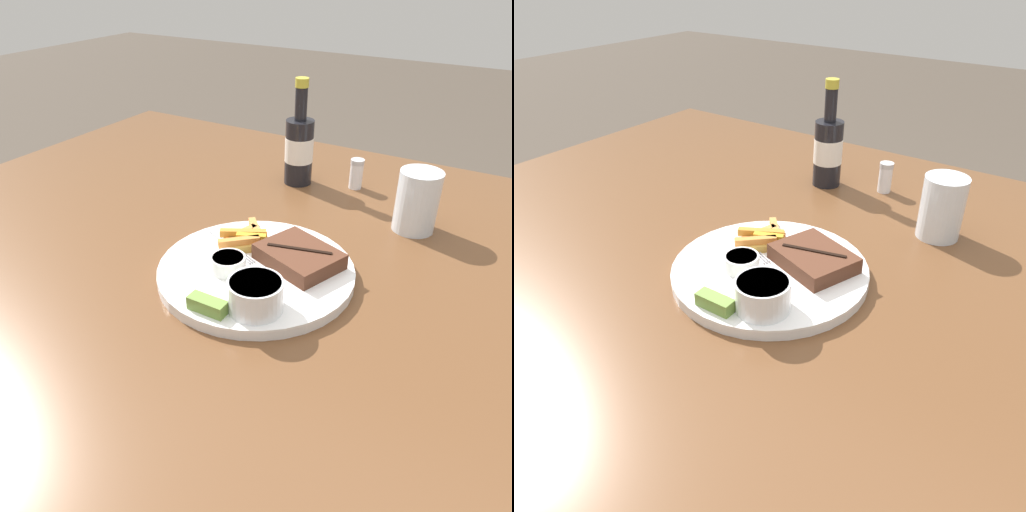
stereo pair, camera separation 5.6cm
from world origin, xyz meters
The scene contains 11 objects.
dining_table centered at (0.00, 0.00, 0.68)m, with size 1.57×1.28×0.74m.
dinner_plate centered at (0.00, 0.00, 0.75)m, with size 0.31×0.31×0.02m.
steak_portion centered at (0.05, 0.04, 0.77)m, with size 0.15×0.13×0.03m.
fries_pile centered at (-0.05, 0.06, 0.77)m, with size 0.10×0.13×0.02m.
coleslaw_cup centered at (0.05, -0.09, 0.79)m, with size 0.08×0.08×0.05m.
dipping_sauce_cup centered at (-0.03, -0.03, 0.78)m, with size 0.06×0.06×0.03m.
pickle_spear centered at (0.00, -0.13, 0.77)m, with size 0.06×0.02×0.02m.
fork_utensil centered at (-0.08, 0.03, 0.76)m, with size 0.13×0.07×0.00m.
beer_bottle centered at (-0.11, 0.37, 0.82)m, with size 0.06×0.06×0.23m.
drinking_glass centered at (0.17, 0.28, 0.80)m, with size 0.08×0.08×0.11m.
salt_shaker centered at (0.01, 0.41, 0.78)m, with size 0.03×0.03×0.07m.
Camera 1 is at (0.34, -0.57, 1.19)m, focal length 35.00 mm.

